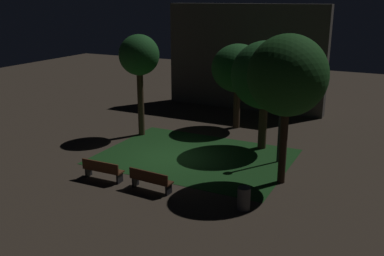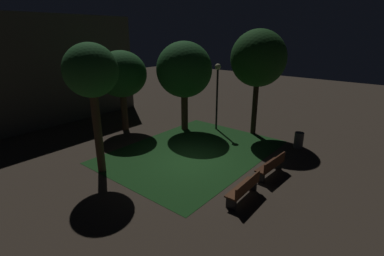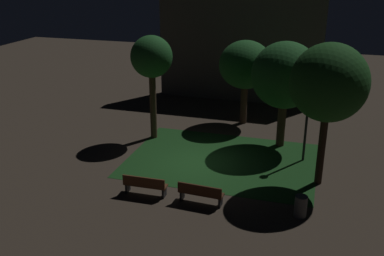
% 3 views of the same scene
% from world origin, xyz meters
% --- Properties ---
extents(ground_plane, '(60.00, 60.00, 0.00)m').
position_xyz_m(ground_plane, '(0.00, 0.00, 0.00)').
color(ground_plane, '#3D3328').
extents(grass_lawn, '(8.89, 6.56, 0.01)m').
position_xyz_m(grass_lawn, '(1.06, 0.69, 0.01)').
color(grass_lawn, '#194219').
rests_on(grass_lawn, ground).
extents(bench_by_lamp, '(1.81, 0.52, 0.88)m').
position_xyz_m(bench_by_lamp, '(-1.18, -3.53, 0.48)').
color(bench_by_lamp, '#512D19').
rests_on(bench_by_lamp, ground).
extents(bench_back_row, '(1.82, 0.58, 0.88)m').
position_xyz_m(bench_back_row, '(1.18, -3.53, 0.48)').
color(bench_back_row, '#422314').
rests_on(bench_back_row, ground).
extents(tree_back_left, '(3.34, 3.34, 5.41)m').
position_xyz_m(tree_back_left, '(3.55, 3.37, 3.72)').
color(tree_back_left, '#423021').
rests_on(tree_back_left, ground).
extents(tree_lawn_side, '(3.02, 3.02, 4.89)m').
position_xyz_m(tree_lawn_side, '(1.08, 6.20, 3.48)').
color(tree_lawn_side, '#423021').
rests_on(tree_lawn_side, ground).
extents(tree_left_canopy, '(3.13, 3.13, 6.08)m').
position_xyz_m(tree_left_canopy, '(5.58, -0.40, 4.45)').
color(tree_left_canopy, '#2D2116').
rests_on(tree_left_canopy, ground).
extents(tree_near_wall, '(2.16, 2.16, 5.53)m').
position_xyz_m(tree_near_wall, '(-3.15, 2.52, 4.33)').
color(tree_near_wall, '#423021').
rests_on(tree_near_wall, ground).
extents(lamp_post_near_wall, '(0.36, 0.36, 4.11)m').
position_xyz_m(lamp_post_near_wall, '(4.82, 1.81, 2.83)').
color(lamp_post_near_wall, black).
rests_on(lamp_post_near_wall, ground).
extents(trash_bin, '(0.47, 0.47, 0.86)m').
position_xyz_m(trash_bin, '(5.02, -3.36, 0.43)').
color(trash_bin, '#4C4C4C').
rests_on(trash_bin, ground).
extents(building_wall_backdrop, '(10.90, 0.80, 6.99)m').
position_xyz_m(building_wall_backdrop, '(-0.19, 10.80, 3.49)').
color(building_wall_backdrop, '#4C4742').
rests_on(building_wall_backdrop, ground).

